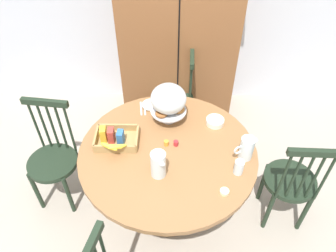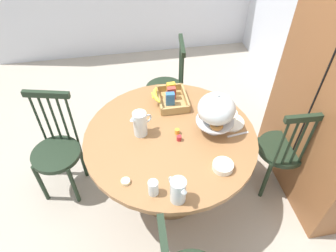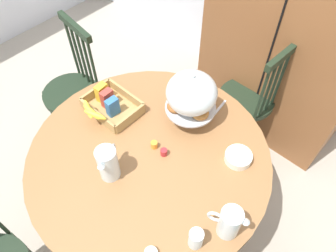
{
  "view_description": "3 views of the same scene",
  "coord_description": "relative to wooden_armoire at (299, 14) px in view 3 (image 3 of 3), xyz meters",
  "views": [
    {
      "loc": [
        0.11,
        -1.37,
        2.47
      ],
      "look_at": [
        0.09,
        0.35,
        0.84
      ],
      "focal_mm": 34.72,
      "sensor_mm": 36.0,
      "label": 1
    },
    {
      "loc": [
        1.64,
        -0.09,
        2.36
      ],
      "look_at": [
        -0.01,
        0.2,
        0.74
      ],
      "focal_mm": 32.53,
      "sensor_mm": 36.0,
      "label": 2
    },
    {
      "loc": [
        0.8,
        -0.43,
        2.19
      ],
      "look_at": [
        0.09,
        0.35,
        0.84
      ],
      "focal_mm": 34.97,
      "sensor_mm": 36.0,
      "label": 3
    }
  ],
  "objects": [
    {
      "name": "milk_pitcher",
      "position": [
        -0.14,
        -1.51,
        -0.15
      ],
      "size": [
        0.11,
        0.17,
        0.2
      ],
      "color": "silver",
      "rests_on": "dining_table"
    },
    {
      "name": "table_knife",
      "position": [
        -0.28,
        -0.84,
        -0.24
      ],
      "size": [
        0.03,
        0.17,
        0.01
      ],
      "primitive_type": "cube",
      "rotation": [
        0.0,
        0.0,
        7.97
      ],
      "color": "silver",
      "rests_on": "dining_table"
    },
    {
      "name": "pastry_stand_with_dome",
      "position": [
        -0.08,
        -0.97,
        -0.05
      ],
      "size": [
        0.28,
        0.28,
        0.34
      ],
      "color": "silver",
      "rests_on": "dining_table"
    },
    {
      "name": "jam_jar_strawberry",
      "position": [
        -0.02,
        -1.25,
        -0.22
      ],
      "size": [
        0.04,
        0.04,
        0.04
      ],
      "primitive_type": "cylinder",
      "color": "#B7282D",
      "rests_on": "dining_table"
    },
    {
      "name": "cereal_bowl",
      "position": [
        0.28,
        -1.01,
        -0.22
      ],
      "size": [
        0.14,
        0.14,
        0.04
      ],
      "primitive_type": "cylinder",
      "color": "white",
      "rests_on": "dining_table"
    },
    {
      "name": "windsor_chair_far_side",
      "position": [
        -1.02,
        -1.16,
        -0.53
      ],
      "size": [
        0.4,
        0.4,
        0.97
      ],
      "color": "#1E2D1E",
      "rests_on": "ground_plane"
    },
    {
      "name": "china_plate_large",
      "position": [
        -0.14,
        -0.82,
        -0.24
      ],
      "size": [
        0.22,
        0.22,
        0.01
      ],
      "primitive_type": "cylinder",
      "color": "white",
      "rests_on": "dining_table"
    },
    {
      "name": "dinner_fork",
      "position": [
        -0.31,
        -0.84,
        -0.24
      ],
      "size": [
        0.03,
        0.17,
        0.01
      ],
      "primitive_type": "cube",
      "rotation": [
        0.0,
        0.0,
        7.97
      ],
      "color": "silver",
      "rests_on": "dining_table"
    },
    {
      "name": "china_plate_small",
      "position": [
        -0.23,
        -0.81,
        -0.23
      ],
      "size": [
        0.15,
        0.15,
        0.01
      ],
      "primitive_type": "cylinder",
      "color": "white",
      "rests_on": "china_plate_large"
    },
    {
      "name": "wooden_armoire",
      "position": [
        0.0,
        0.0,
        0.0
      ],
      "size": [
        1.18,
        0.6,
        1.96
      ],
      "color": "brown",
      "rests_on": "ground_plane"
    },
    {
      "name": "dining_table",
      "position": [
        -0.08,
        -1.3,
        -0.44
      ],
      "size": [
        1.29,
        1.29,
        0.74
      ],
      "color": "olive",
      "rests_on": "ground_plane"
    },
    {
      "name": "windsor_chair_facing_door",
      "position": [
        -0.01,
        -0.36,
        -0.53
      ],
      "size": [
        0.4,
        0.4,
        0.97
      ],
      "color": "#1E2D1E",
      "rests_on": "ground_plane"
    },
    {
      "name": "soup_spoon",
      "position": [
        -0.0,
        -0.8,
        -0.24
      ],
      "size": [
        0.03,
        0.17,
        0.01
      ],
      "primitive_type": "cube",
      "rotation": [
        0.0,
        0.0,
        7.97
      ],
      "color": "silver",
      "rests_on": "dining_table"
    },
    {
      "name": "drinking_glass",
      "position": [
        0.39,
        -1.49,
        -0.19
      ],
      "size": [
        0.06,
        0.06,
        0.11
      ],
      "primitive_type": "cylinder",
      "color": "silver",
      "rests_on": "dining_table"
    },
    {
      "name": "ground_plane",
      "position": [
        -0.18,
        -1.5,
        -0.98
      ],
      "size": [
        10.0,
        10.0,
        0.0
      ],
      "primitive_type": "plane",
      "color": "#A89E8E"
    },
    {
      "name": "jam_jar_apricot",
      "position": [
        -0.09,
        -1.25,
        -0.22
      ],
      "size": [
        0.04,
        0.04,
        0.04
      ],
      "primitive_type": "cylinder",
      "color": "orange",
      "rests_on": "dining_table"
    },
    {
      "name": "orange_juice_pitcher",
      "position": [
        0.46,
        -1.35,
        -0.16
      ],
      "size": [
        0.17,
        0.1,
        0.18
      ],
      "color": "silver",
      "rests_on": "dining_table"
    },
    {
      "name": "cereal_basket",
      "position": [
        -0.47,
        -1.23,
        -0.2
      ],
      "size": [
        0.32,
        0.3,
        0.12
      ],
      "color": "tan",
      "rests_on": "dining_table"
    }
  ]
}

